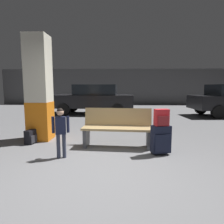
{
  "coord_description": "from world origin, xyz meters",
  "views": [
    {
      "loc": [
        0.33,
        -2.94,
        1.39
      ],
      "look_at": [
        0.19,
        1.3,
        0.85
      ],
      "focal_mm": 31.63,
      "sensor_mm": 36.0,
      "label": 1
    }
  ],
  "objects_px": {
    "structural_pillar": "(39,89)",
    "backpack_bright": "(162,118)",
    "parked_car_far": "(94,98)",
    "bench": "(117,128)",
    "suitcase": "(161,139)",
    "child": "(61,127)",
    "backpack_dark_floor": "(31,137)"
  },
  "relations": [
    {
      "from": "suitcase",
      "to": "parked_car_far",
      "type": "xyz_separation_m",
      "value": [
        -2.16,
        6.16,
        0.48
      ]
    },
    {
      "from": "suitcase",
      "to": "parked_car_far",
      "type": "relative_size",
      "value": 0.15
    },
    {
      "from": "child",
      "to": "suitcase",
      "type": "bearing_deg",
      "value": 7.54
    },
    {
      "from": "structural_pillar",
      "to": "backpack_dark_floor",
      "type": "bearing_deg",
      "value": -103.02
    },
    {
      "from": "child",
      "to": "parked_car_far",
      "type": "relative_size",
      "value": 0.24
    },
    {
      "from": "structural_pillar",
      "to": "backpack_dark_floor",
      "type": "xyz_separation_m",
      "value": [
        -0.1,
        -0.42,
        -1.17
      ]
    },
    {
      "from": "child",
      "to": "backpack_dark_floor",
      "type": "xyz_separation_m",
      "value": [
        -1.04,
        0.95,
        -0.44
      ]
    },
    {
      "from": "parked_car_far",
      "to": "structural_pillar",
      "type": "bearing_deg",
      "value": -98.83
    },
    {
      "from": "suitcase",
      "to": "backpack_bright",
      "type": "bearing_deg",
      "value": -105.23
    },
    {
      "from": "structural_pillar",
      "to": "bench",
      "type": "bearing_deg",
      "value": -15.39
    },
    {
      "from": "structural_pillar",
      "to": "backpack_dark_floor",
      "type": "distance_m",
      "value": 1.25
    },
    {
      "from": "structural_pillar",
      "to": "suitcase",
      "type": "height_order",
      "value": "structural_pillar"
    },
    {
      "from": "structural_pillar",
      "to": "parked_car_far",
      "type": "bearing_deg",
      "value": 81.17
    },
    {
      "from": "structural_pillar",
      "to": "parked_car_far",
      "type": "height_order",
      "value": "structural_pillar"
    },
    {
      "from": "bench",
      "to": "suitcase",
      "type": "relative_size",
      "value": 2.71
    },
    {
      "from": "child",
      "to": "parked_car_far",
      "type": "xyz_separation_m",
      "value": [
        -0.16,
        6.42,
        0.2
      ]
    },
    {
      "from": "bench",
      "to": "backpack_bright",
      "type": "bearing_deg",
      "value": -30.9
    },
    {
      "from": "structural_pillar",
      "to": "backpack_bright",
      "type": "xyz_separation_m",
      "value": [
        2.94,
        -1.1,
        -0.57
      ]
    },
    {
      "from": "backpack_dark_floor",
      "to": "suitcase",
      "type": "bearing_deg",
      "value": -12.66
    },
    {
      "from": "parked_car_far",
      "to": "suitcase",
      "type": "bearing_deg",
      "value": -70.69
    },
    {
      "from": "parked_car_far",
      "to": "child",
      "type": "bearing_deg",
      "value": -88.59
    },
    {
      "from": "child",
      "to": "parked_car_far",
      "type": "bearing_deg",
      "value": 91.41
    },
    {
      "from": "child",
      "to": "backpack_dark_floor",
      "type": "distance_m",
      "value": 1.47
    },
    {
      "from": "backpack_dark_floor",
      "to": "backpack_bright",
      "type": "bearing_deg",
      "value": -12.67
    },
    {
      "from": "backpack_dark_floor",
      "to": "parked_car_far",
      "type": "bearing_deg",
      "value": 80.84
    },
    {
      "from": "parked_car_far",
      "to": "backpack_dark_floor",
      "type": "bearing_deg",
      "value": -99.16
    },
    {
      "from": "structural_pillar",
      "to": "backpack_bright",
      "type": "relative_size",
      "value": 7.94
    },
    {
      "from": "bench",
      "to": "parked_car_far",
      "type": "relative_size",
      "value": 0.39
    },
    {
      "from": "child",
      "to": "backpack_dark_floor",
      "type": "bearing_deg",
      "value": 137.66
    },
    {
      "from": "bench",
      "to": "suitcase",
      "type": "distance_m",
      "value": 1.06
    },
    {
      "from": "suitcase",
      "to": "backpack_dark_floor",
      "type": "bearing_deg",
      "value": 167.34
    },
    {
      "from": "backpack_bright",
      "to": "backpack_dark_floor",
      "type": "distance_m",
      "value": 3.17
    }
  ]
}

